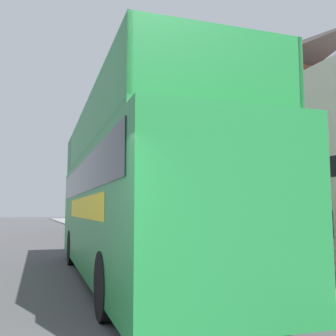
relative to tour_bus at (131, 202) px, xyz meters
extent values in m
plane|color=#4C4C4F|center=(-2.68, 14.66, -1.86)|extent=(144.00, 144.00, 0.00)
cube|color=gray|center=(3.47, 11.66, -1.79)|extent=(3.10, 108.00, 0.14)
cube|color=brown|center=(8.02, 15.46, 2.09)|extent=(6.00, 22.94, 7.91)
pyramid|color=#383333|center=(8.02, 15.46, 7.45)|extent=(6.00, 22.94, 2.81)
cube|color=#1E7A38|center=(0.00, -0.12, -0.27)|extent=(2.77, 10.86, 2.62)
cube|color=yellow|center=(-0.02, -0.65, -0.14)|extent=(2.64, 6.01, 0.45)
cube|color=black|center=(0.00, -0.12, 0.54)|extent=(2.78, 10.00, 0.70)
cube|color=#1E7A38|center=(0.00, -0.12, 1.09)|extent=(2.75, 9.99, 0.10)
cube|color=#1E7A38|center=(-1.19, -0.08, 1.66)|extent=(0.38, 9.92, 1.03)
cube|color=#1E7A38|center=(1.18, -0.15, 1.66)|extent=(0.38, 9.92, 1.03)
cube|color=#1E7A38|center=(-0.16, -5.04, 1.66)|extent=(2.44, 0.15, 1.03)
cube|color=#1E7A38|center=(0.13, 4.09, 1.66)|extent=(2.49, 1.59, 1.03)
cylinder|color=black|center=(-1.00, 3.26, -1.34)|extent=(0.31, 1.06, 1.05)
cylinder|color=black|center=(1.20, 3.19, -1.34)|extent=(0.31, 1.06, 1.05)
cylinder|color=black|center=(-1.20, -3.21, -1.34)|extent=(0.31, 1.06, 1.05)
cylinder|color=black|center=(1.00, -3.28, -1.34)|extent=(0.31, 1.06, 1.05)
cube|color=navy|center=(0.78, 7.59, -1.32)|extent=(1.92, 4.19, 0.73)
cube|color=black|center=(0.78, 7.47, -0.71)|extent=(1.64, 2.03, 0.50)
cylinder|color=black|center=(-0.08, 8.85, -1.55)|extent=(0.22, 0.64, 0.64)
cylinder|color=black|center=(1.56, 8.90, -1.55)|extent=(0.22, 0.64, 0.64)
cylinder|color=black|center=(0.00, 6.29, -1.55)|extent=(0.22, 0.64, 0.64)
cylinder|color=black|center=(1.64, 6.34, -1.55)|extent=(0.22, 0.64, 0.64)
cylinder|color=#232328|center=(4.24, -1.62, -1.30)|extent=(0.13, 0.13, 0.86)
cylinder|color=#232328|center=(4.42, -1.62, -1.30)|extent=(0.13, 0.13, 0.86)
cube|color=black|center=(4.33, -1.62, -0.53)|extent=(0.46, 0.26, 0.68)
sphere|color=tan|center=(4.33, -1.62, -0.07)|extent=(0.24, 0.24, 0.24)
cylinder|color=black|center=(2.32, -2.18, 0.09)|extent=(0.13, 0.13, 3.62)
cylinder|color=silver|center=(2.32, -2.18, 2.12)|extent=(0.32, 0.32, 0.45)
cone|color=black|center=(2.32, -2.18, 2.46)|extent=(0.35, 0.35, 0.22)
cylinder|color=black|center=(2.48, 6.45, 0.30)|extent=(0.13, 0.13, 4.05)
cylinder|color=silver|center=(2.48, 6.45, 2.55)|extent=(0.32, 0.32, 0.45)
cone|color=black|center=(2.48, 6.45, 2.89)|extent=(0.35, 0.35, 0.22)
cylinder|color=black|center=(2.53, 15.07, 0.29)|extent=(0.13, 0.13, 4.02)
cylinder|color=silver|center=(2.53, 15.07, 2.52)|extent=(0.32, 0.32, 0.45)
cone|color=black|center=(2.53, 15.07, 2.86)|extent=(0.35, 0.35, 0.22)
camera|label=1|loc=(-2.43, -9.34, -0.18)|focal=42.00mm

